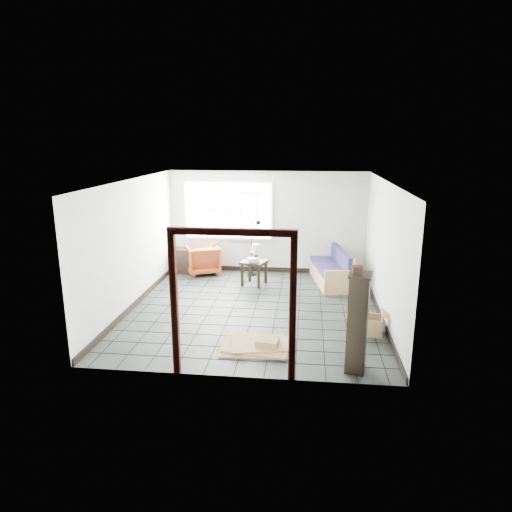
# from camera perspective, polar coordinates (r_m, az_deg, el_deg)

# --- Properties ---
(ground) EXTENTS (5.50, 5.50, 0.00)m
(ground) POSITION_cam_1_polar(r_m,az_deg,el_deg) (9.38, -0.16, -6.63)
(ground) COLOR black
(ground) RESTS_ON ground
(room_shell) EXTENTS (5.02, 5.52, 2.61)m
(room_shell) POSITION_cam_1_polar(r_m,az_deg,el_deg) (8.95, -0.15, 3.52)
(room_shell) COLOR beige
(room_shell) RESTS_ON ground
(window_panel) EXTENTS (2.32, 0.08, 1.52)m
(window_panel) POSITION_cam_1_polar(r_m,az_deg,el_deg) (11.71, -3.52, 5.71)
(window_panel) COLOR silver
(window_panel) RESTS_ON ground
(doorway_trim) EXTENTS (1.80, 0.08, 2.20)m
(doorway_trim) POSITION_cam_1_polar(r_m,az_deg,el_deg) (6.40, -2.97, -3.74)
(doorway_trim) COLOR #39110D
(doorway_trim) RESTS_ON ground
(futon_sofa) EXTENTS (1.03, 1.95, 0.82)m
(futon_sofa) POSITION_cam_1_polar(r_m,az_deg,el_deg) (11.13, 9.60, -1.81)
(futon_sofa) COLOR #B38051
(futon_sofa) RESTS_ON ground
(armchair) EXTENTS (1.01, 0.98, 0.80)m
(armchair) POSITION_cam_1_polar(r_m,az_deg,el_deg) (11.79, -6.66, -0.26)
(armchair) COLOR maroon
(armchair) RESTS_ON ground
(side_table) EXTENTS (0.67, 0.67, 0.59)m
(side_table) POSITION_cam_1_polar(r_m,az_deg,el_deg) (10.76, -0.24, -1.15)
(side_table) COLOR black
(side_table) RESTS_ON ground
(table_lamp) EXTENTS (0.32, 0.32, 0.40)m
(table_lamp) POSITION_cam_1_polar(r_m,az_deg,el_deg) (10.71, 0.01, 0.87)
(table_lamp) COLOR black
(table_lamp) RESTS_ON side_table
(projector) EXTENTS (0.28, 0.25, 0.09)m
(projector) POSITION_cam_1_polar(r_m,az_deg,el_deg) (10.66, -0.32, -0.48)
(projector) COLOR silver
(projector) RESTS_ON side_table
(floor_lamp) EXTENTS (0.40, 0.37, 1.51)m
(floor_lamp) POSITION_cam_1_polar(r_m,az_deg,el_deg) (11.39, -0.14, 1.42)
(floor_lamp) COLOR black
(floor_lamp) RESTS_ON ground
(console_shelf) EXTENTS (0.85, 0.43, 0.63)m
(console_shelf) POSITION_cam_1_polar(r_m,az_deg,el_deg) (11.94, -9.12, -0.58)
(console_shelf) COLOR black
(console_shelf) RESTS_ON ground
(tall_shelf) EXTENTS (0.39, 0.46, 1.51)m
(tall_shelf) POSITION_cam_1_polar(r_m,az_deg,el_deg) (6.92, 12.59, -8.06)
(tall_shelf) COLOR black
(tall_shelf) RESTS_ON ground
(pot) EXTENTS (0.17, 0.17, 0.11)m
(pot) POSITION_cam_1_polar(r_m,az_deg,el_deg) (6.64, 12.59, -1.69)
(pot) COLOR black
(pot) RESTS_ON tall_shelf
(open_box) EXTENTS (0.81, 0.46, 0.44)m
(open_box) POSITION_cam_1_polar(r_m,az_deg,el_deg) (8.46, 13.84, -8.34)
(open_box) COLOR #8B5E43
(open_box) RESTS_ON ground
(cardboard_pile) EXTENTS (1.25, 0.95, 0.18)m
(cardboard_pile) POSITION_cam_1_polar(r_m,az_deg,el_deg) (7.73, 0.48, -11.06)
(cardboard_pile) COLOR #8B5E43
(cardboard_pile) RESTS_ON ground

